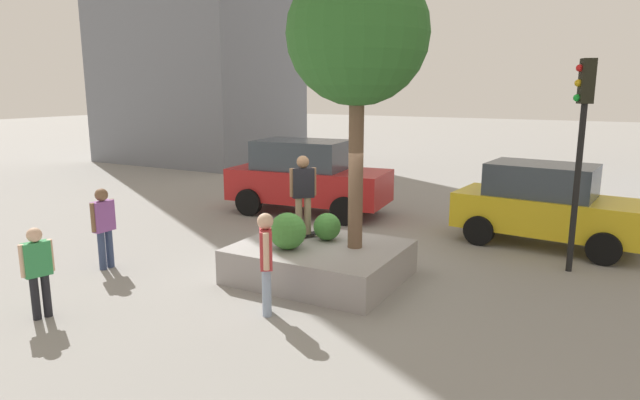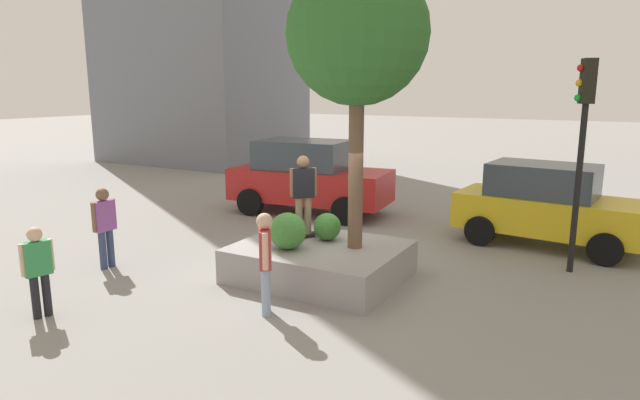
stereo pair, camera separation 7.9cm
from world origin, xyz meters
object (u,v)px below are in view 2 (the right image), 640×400
object	(u,v)px
plaza_tree	(358,35)
pedestrian_crossing	(38,266)
sedan_parked	(308,177)
taxi_cab	(547,205)
passerby_with_bag	(265,256)
bystander_watching	(105,222)
skateboard	(304,235)
skateboarder	(303,189)
planter_ledge	(320,261)
traffic_light_corner	(583,129)

from	to	relation	value
plaza_tree	pedestrian_crossing	distance (m)	6.64
sedan_parked	pedestrian_crossing	distance (m)	8.70
taxi_cab	passerby_with_bag	xyz separation A→B (m)	(-3.49, -6.55, 0.00)
taxi_cab	bystander_watching	world-z (taller)	taxi_cab
skateboard	pedestrian_crossing	size ratio (longest dim) A/B	0.52
sedan_parked	skateboarder	bearing A→B (deg)	-60.66
skateboarder	bystander_watching	xyz separation A→B (m)	(-3.61, -1.94, -0.70)
planter_ledge	skateboard	xyz separation A→B (m)	(-0.56, 0.32, 0.39)
planter_ledge	skateboarder	xyz separation A→B (m)	(-0.56, 0.32, 1.34)
planter_ledge	passerby_with_bag	xyz separation A→B (m)	(0.07, -1.96, 0.66)
skateboard	traffic_light_corner	xyz separation A→B (m)	(4.83, 2.50, 2.18)
skateboarder	sedan_parked	bearing A→B (deg)	119.34
passerby_with_bag	pedestrian_crossing	bearing A→B (deg)	-148.72
skateboarder	traffic_light_corner	size ratio (longest dim) A/B	0.38
taxi_cab	traffic_light_corner	distance (m)	2.71
sedan_parked	taxi_cab	size ratio (longest dim) A/B	1.12
planter_ledge	taxi_cab	size ratio (longest dim) A/B	0.72
planter_ledge	pedestrian_crossing	world-z (taller)	pedestrian_crossing
planter_ledge	traffic_light_corner	size ratio (longest dim) A/B	0.74
traffic_light_corner	bystander_watching	bearing A→B (deg)	-152.28
plaza_tree	skateboard	world-z (taller)	plaza_tree
planter_ledge	plaza_tree	world-z (taller)	plaza_tree
plaza_tree	traffic_light_corner	xyz separation A→B (m)	(3.61, 2.61, -1.70)
plaza_tree	sedan_parked	world-z (taller)	plaza_tree
planter_ledge	pedestrian_crossing	size ratio (longest dim) A/B	2.05
plaza_tree	passerby_with_bag	size ratio (longest dim) A/B	3.06
skateboarder	taxi_cab	distance (m)	5.98
sedan_parked	passerby_with_bag	size ratio (longest dim) A/B	2.83
taxi_cab	passerby_with_bag	world-z (taller)	taxi_cab
plaza_tree	sedan_parked	distance (m)	6.92
bystander_watching	sedan_parked	bearing A→B (deg)	80.63
planter_ledge	passerby_with_bag	size ratio (longest dim) A/B	1.82
skateboarder	pedestrian_crossing	size ratio (longest dim) A/B	1.07
pedestrian_crossing	bystander_watching	xyz separation A→B (m)	(-1.12, 2.24, 0.10)
planter_ledge	sedan_parked	world-z (taller)	sedan_parked
skateboarder	taxi_cab	xyz separation A→B (m)	(4.13, 4.28, -0.69)
sedan_parked	traffic_light_corner	size ratio (longest dim) A/B	1.14
taxi_cab	traffic_light_corner	bearing A→B (deg)	-68.39
skateboarder	passerby_with_bag	size ratio (longest dim) A/B	0.94
sedan_parked	taxi_cab	world-z (taller)	sedan_parked
planter_ledge	bystander_watching	size ratio (longest dim) A/B	1.84
plaza_tree	taxi_cab	distance (m)	6.39
bystander_watching	pedestrian_crossing	bearing A→B (deg)	-63.39
plaza_tree	skateboard	distance (m)	4.06
planter_ledge	traffic_light_corner	distance (m)	5.72
sedan_parked	taxi_cab	distance (m)	6.67
traffic_light_corner	bystander_watching	world-z (taller)	traffic_light_corner
plaza_tree	pedestrian_crossing	bearing A→B (deg)	-132.39
skateboarder	passerby_with_bag	xyz separation A→B (m)	(0.63, -2.28, -0.69)
bystander_watching	passerby_with_bag	distance (m)	4.26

